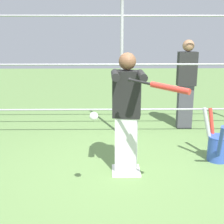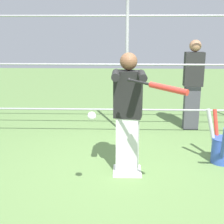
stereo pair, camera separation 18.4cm
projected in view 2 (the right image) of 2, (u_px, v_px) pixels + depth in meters
ground_plane at (127, 172)px, 4.47m from camera, size 24.00×24.00×0.00m
home_plate at (127, 171)px, 4.47m from camera, size 0.40×0.40×0.02m
fence_backstop at (127, 64)px, 5.67m from camera, size 5.93×0.06×2.71m
batter at (128, 111)px, 4.22m from camera, size 0.43×0.61×1.69m
baseball_bat_swinging at (163, 87)px, 3.36m from camera, size 0.63×0.57×0.10m
softball_in_flight at (92, 116)px, 3.41m from camera, size 0.10×0.10×0.10m
bat_bucket at (222, 148)px, 4.71m from camera, size 0.80×0.82×0.84m
bystander_behind_fence at (193, 84)px, 6.16m from camera, size 0.37×0.23×1.78m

